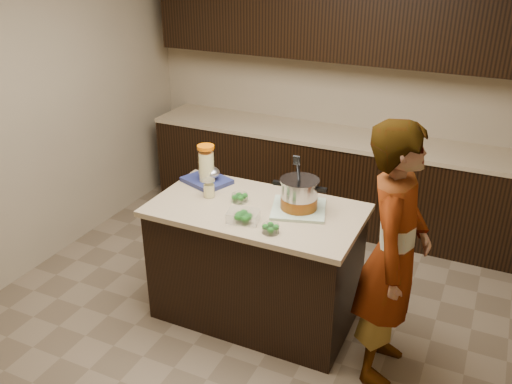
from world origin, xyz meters
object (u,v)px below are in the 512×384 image
at_px(lemonade_pitcher, 206,167).
at_px(person, 393,256).
at_px(island, 256,263).
at_px(stock_pot, 299,196).

xyz_separation_m(lemonade_pitcher, person, (1.48, -0.34, -0.19)).
xyz_separation_m(island, lemonade_pitcher, (-0.50, 0.20, 0.59)).
bearing_deg(island, lemonade_pitcher, 158.45).
xyz_separation_m(island, person, (0.98, -0.15, 0.40)).
bearing_deg(stock_pot, lemonade_pitcher, 167.79).
bearing_deg(person, stock_pot, 69.70).
bearing_deg(island, stock_pot, 18.18).
height_order(island, person, person).
bearing_deg(person, island, 79.93).
relative_size(island, stock_pot, 3.88).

